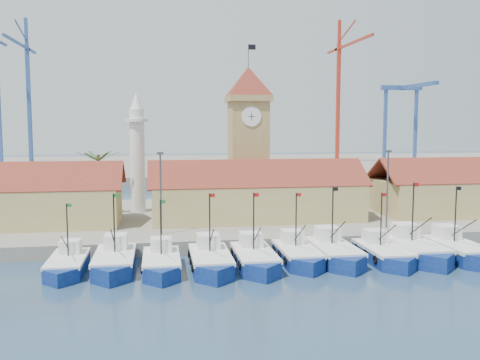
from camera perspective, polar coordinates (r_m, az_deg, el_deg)
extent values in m
plane|color=navy|center=(49.58, 5.98, -9.88)|extent=(400.00, 400.00, 0.00)
cube|color=gray|center=(72.29, 1.13, -4.18)|extent=(140.00, 32.00, 1.50)
cube|color=gray|center=(157.07, -4.29, 1.43)|extent=(240.00, 80.00, 2.00)
cube|color=navy|center=(52.02, -17.89, -8.86)|extent=(3.16, 7.15, 1.62)
cube|color=navy|center=(48.62, -18.56, -9.93)|extent=(3.16, 3.16, 1.62)
cube|color=silver|center=(51.82, -17.92, -7.99)|extent=(3.22, 7.34, 0.32)
cube|color=silver|center=(53.38, -17.64, -6.78)|extent=(1.89, 1.98, 1.26)
cylinder|color=black|center=(51.72, -17.93, -5.16)|extent=(0.13, 0.13, 5.05)
cube|color=#197226|center=(51.29, -17.77, -2.58)|extent=(0.45, 0.02, 0.32)
cube|color=navy|center=(51.57, -13.22, -8.79)|extent=(3.56, 8.07, 1.83)
cube|color=navy|center=(47.70, -13.59, -10.02)|extent=(3.56, 3.56, 1.83)
cube|color=silver|center=(51.35, -13.25, -7.80)|extent=(3.64, 8.29, 0.36)
cube|color=silver|center=(53.13, -13.10, -6.43)|extent=(2.14, 2.24, 1.43)
cylinder|color=black|center=(51.25, -13.28, -4.57)|extent=(0.14, 0.14, 5.70)
cube|color=#197226|center=(50.82, -13.07, -1.63)|extent=(0.51, 0.02, 0.36)
cube|color=navy|center=(50.43, -8.38, -9.08)|extent=(3.30, 7.47, 1.70)
cube|color=navy|center=(46.83, -8.34, -10.26)|extent=(3.30, 3.30, 1.70)
cube|color=silver|center=(50.21, -8.40, -8.14)|extent=(3.37, 7.67, 0.33)
cube|color=silver|center=(51.85, -8.43, -6.83)|extent=(1.98, 2.07, 1.32)
cylinder|color=black|center=(50.10, -8.45, -5.08)|extent=(0.13, 0.13, 5.28)
cube|color=#197226|center=(49.69, -8.22, -2.30)|extent=(0.47, 0.02, 0.33)
cube|color=navy|center=(50.58, -3.17, -8.93)|extent=(3.55, 8.04, 1.83)
cube|color=navy|center=(46.73, -2.68, -10.20)|extent=(3.55, 3.55, 1.83)
cube|color=silver|center=(50.35, -3.18, -7.93)|extent=(3.63, 8.27, 0.36)
cube|color=silver|center=(52.12, -3.40, -6.53)|extent=(2.13, 2.23, 1.42)
cylinder|color=black|center=(50.24, -3.25, -4.64)|extent=(0.14, 0.14, 5.69)
cube|color=#A5140F|center=(49.84, -2.98, -1.65)|extent=(0.51, 0.02, 0.36)
cube|color=navy|center=(51.34, 1.56, -8.71)|extent=(3.52, 7.97, 1.81)
cube|color=navy|center=(47.56, 2.43, -9.91)|extent=(3.52, 3.52, 1.81)
cube|color=silver|center=(51.11, 1.56, -7.72)|extent=(3.59, 8.19, 0.35)
cube|color=silver|center=(52.84, 1.17, -6.37)|extent=(2.11, 2.21, 1.41)
cylinder|color=black|center=(51.00, 1.47, -4.52)|extent=(0.14, 0.14, 5.64)
cube|color=#A5140F|center=(50.64, 1.76, -1.60)|extent=(0.50, 0.02, 0.35)
cube|color=navy|center=(53.24, 6.09, -8.22)|extent=(3.41, 7.73, 1.76)
cube|color=navy|center=(49.64, 7.25, -9.29)|extent=(3.41, 3.41, 1.76)
cube|color=silver|center=(53.03, 6.10, -7.30)|extent=(3.48, 7.94, 0.34)
cube|color=silver|center=(54.68, 5.59, -6.05)|extent=(2.05, 2.15, 1.37)
cylinder|color=black|center=(52.94, 6.00, -4.30)|extent=(0.14, 0.14, 5.46)
cube|color=#A5140F|center=(52.60, 6.29, -1.57)|extent=(0.49, 0.02, 0.34)
cube|color=navy|center=(54.30, 9.95, -7.95)|extent=(3.66, 8.29, 1.88)
cube|color=navy|center=(50.52, 11.47, -9.05)|extent=(3.66, 3.66, 1.88)
cube|color=silver|center=(54.08, 9.96, -6.99)|extent=(3.73, 8.52, 0.37)
cube|color=silver|center=(55.82, 9.30, -5.69)|extent=(2.20, 2.30, 1.46)
cylinder|color=black|center=(53.99, 9.84, -3.83)|extent=(0.15, 0.15, 5.86)
cube|color=black|center=(53.68, 10.16, -0.96)|extent=(0.52, 0.02, 0.37)
cube|color=navy|center=(55.13, 14.92, -7.90)|extent=(3.39, 7.67, 1.74)
cube|color=navy|center=(51.76, 16.65, -8.86)|extent=(3.39, 3.39, 1.74)
cube|color=silver|center=(54.93, 14.95, -7.01)|extent=(3.46, 7.88, 0.34)
cube|color=silver|center=(56.48, 14.18, -5.83)|extent=(2.03, 2.13, 1.36)
cylinder|color=black|center=(54.83, 14.82, -4.14)|extent=(0.14, 0.14, 5.42)
cube|color=#A5140F|center=(54.55, 15.12, -1.52)|extent=(0.48, 0.02, 0.34)
cube|color=navy|center=(57.29, 18.07, -7.40)|extent=(3.82, 8.65, 1.97)
cube|color=navy|center=(53.59, 20.18, -8.40)|extent=(3.82, 3.82, 1.97)
cube|color=silver|center=(57.08, 18.10, -6.44)|extent=(3.90, 8.89, 0.38)
cube|color=silver|center=(58.79, 17.18, -5.18)|extent=(2.29, 2.40, 1.53)
cylinder|color=black|center=(56.99, 17.96, -3.32)|extent=(0.15, 0.15, 6.12)
cube|color=#A5140F|center=(56.74, 18.30, -0.48)|extent=(0.55, 0.02, 0.38)
cube|color=navy|center=(58.72, 22.11, -7.25)|extent=(3.64, 8.23, 1.87)
cube|color=silver|center=(58.52, 22.14, -6.36)|extent=(3.71, 8.46, 0.36)
cube|color=silver|center=(60.09, 21.17, -5.19)|extent=(2.18, 2.29, 1.46)
cylinder|color=black|center=(58.43, 22.00, -3.47)|extent=(0.15, 0.15, 5.82)
cube|color=black|center=(58.19, 22.32, -0.83)|extent=(0.52, 0.02, 0.36)
cube|color=tan|center=(67.93, 1.72, -2.28)|extent=(26.00, 10.00, 4.50)
cube|color=maroon|center=(65.04, 2.13, 0.68)|extent=(27.04, 5.13, 3.21)
cube|color=maroon|center=(69.94, 1.35, 1.06)|extent=(27.04, 5.13, 3.21)
cube|color=maroon|center=(81.86, 23.99, 1.26)|extent=(31.20, 5.13, 3.21)
cube|color=tan|center=(73.26, 0.87, 2.46)|extent=(5.00, 5.00, 15.00)
cube|color=tan|center=(73.20, 0.88, 8.65)|extent=(5.80, 5.80, 0.80)
pyramid|color=maroon|center=(73.34, 0.89, 10.44)|extent=(5.80, 5.80, 4.00)
cylinder|color=white|center=(70.61, 1.23, 6.79)|extent=(2.60, 0.15, 2.60)
cube|color=black|center=(70.53, 1.24, 6.79)|extent=(0.08, 0.02, 1.00)
cube|color=black|center=(70.53, 1.24, 6.79)|extent=(0.80, 0.02, 0.08)
cylinder|color=#3F3F44|center=(73.69, 0.89, 13.16)|extent=(0.10, 0.10, 3.00)
cube|color=black|center=(73.92, 1.29, 13.99)|extent=(1.00, 0.03, 0.70)
cylinder|color=silver|center=(74.30, -10.88, 2.02)|extent=(2.00, 2.00, 14.00)
cylinder|color=silver|center=(74.13, -10.96, 6.26)|extent=(3.00, 3.00, 0.40)
cone|color=silver|center=(74.19, -11.00, 8.27)|extent=(1.80, 1.80, 2.40)
cylinder|color=brown|center=(72.94, -14.81, -0.51)|extent=(0.44, 0.44, 8.00)
cube|color=#2D5D20|center=(72.48, -13.79, 2.49)|extent=(2.80, 0.35, 1.18)
cube|color=#2D5D20|center=(73.75, -14.25, 2.53)|extent=(1.71, 2.60, 1.18)
cube|color=#2D5D20|center=(73.90, -15.34, 2.51)|extent=(1.71, 2.60, 1.18)
cube|color=#2D5D20|center=(72.78, -15.99, 2.44)|extent=(2.80, 0.35, 1.18)
cube|color=#2D5D20|center=(71.49, -15.56, 2.39)|extent=(1.71, 2.60, 1.18)
cube|color=#2D5D20|center=(71.34, -14.44, 2.42)|extent=(1.71, 2.60, 1.18)
cylinder|color=#3F3F44|center=(58.57, -8.45, -1.45)|extent=(0.20, 0.20, 9.00)
cube|color=#3F3F44|center=(58.17, -8.51, 2.85)|extent=(0.70, 0.25, 0.25)
cylinder|color=#3F3F44|center=(64.20, 15.44, -0.95)|extent=(0.20, 0.20, 9.00)
cube|color=#3F3F44|center=(63.83, 15.55, 2.97)|extent=(0.70, 0.25, 0.25)
cube|color=#305294|center=(159.85, -24.15, 13.22)|extent=(0.60, 10.00, 0.60)
cube|color=#305294|center=(157.95, -21.57, 7.38)|extent=(1.00, 1.00, 32.83)
cube|color=#305294|center=(149.54, -22.67, 13.37)|extent=(0.60, 24.93, 0.60)
cube|color=#305294|center=(164.02, -21.39, 12.72)|extent=(0.60, 10.00, 0.60)
cube|color=#305294|center=(159.81, -21.86, 14.53)|extent=(0.80, 0.80, 7.00)
cube|color=#B52D1B|center=(159.99, 10.41, 7.92)|extent=(1.00, 1.00, 34.20)
cube|color=#B52D1B|center=(151.12, 11.94, 14.14)|extent=(0.60, 27.47, 0.60)
cube|color=#B52D1B|center=(166.04, 9.94, 13.43)|extent=(0.60, 10.00, 0.60)
cube|color=#B52D1B|center=(162.02, 10.55, 15.22)|extent=(0.80, 0.80, 7.00)
cube|color=#305294|center=(170.77, 15.21, 5.64)|extent=(0.90, 0.90, 22.00)
cube|color=#305294|center=(175.06, 18.22, 5.55)|extent=(0.90, 0.90, 22.00)
cube|color=#305294|center=(173.20, 16.85, 9.40)|extent=(13.00, 1.40, 1.40)
cube|color=#305294|center=(164.25, 18.38, 9.55)|extent=(1.40, 22.00, 1.00)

